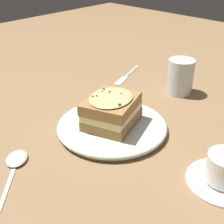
{
  "coord_description": "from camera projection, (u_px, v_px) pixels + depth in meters",
  "views": [
    {
      "loc": [
        -0.48,
        -0.42,
        0.4
      ],
      "look_at": [
        -0.02,
        0.02,
        0.05
      ],
      "focal_mm": 50.0,
      "sensor_mm": 36.0,
      "label": 1
    }
  ],
  "objects": [
    {
      "name": "ground_plane",
      "position": [
        123.0,
        129.0,
        0.76
      ],
      "size": [
        2.4,
        2.4,
        0.0
      ],
      "primitive_type": "plane",
      "color": "olive"
    },
    {
      "name": "dinner_plate",
      "position": [
        112.0,
        126.0,
        0.75
      ],
      "size": [
        0.26,
        0.26,
        0.02
      ],
      "color": "silver",
      "rests_on": "ground_plane"
    },
    {
      "name": "sandwich",
      "position": [
        112.0,
        110.0,
        0.72
      ],
      "size": [
        0.16,
        0.14,
        0.08
      ],
      "rotation": [
        0.0,
        0.0,
        0.31
      ],
      "color": "#A37542",
      "rests_on": "dinner_plate"
    },
    {
      "name": "water_glass",
      "position": [
        180.0,
        77.0,
        0.91
      ],
      "size": [
        0.08,
        0.08,
        0.1
      ],
      "primitive_type": "cylinder",
      "color": "silver",
      "rests_on": "ground_plane"
    },
    {
      "name": "fork",
      "position": [
        125.0,
        77.0,
        1.03
      ],
      "size": [
        0.19,
        0.08,
        0.0
      ],
      "rotation": [
        0.0,
        0.0,
        1.9
      ],
      "color": "silver",
      "rests_on": "ground_plane"
    },
    {
      "name": "spoon",
      "position": [
        16.0,
        161.0,
        0.64
      ],
      "size": [
        0.14,
        0.14,
        0.01
      ],
      "rotation": [
        0.0,
        0.0,
        5.52
      ],
      "color": "silver",
      "rests_on": "ground_plane"
    }
  ]
}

